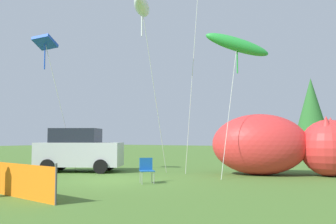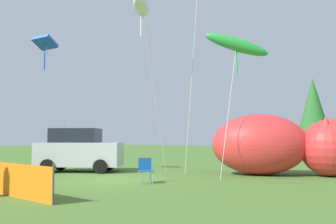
{
  "view_description": "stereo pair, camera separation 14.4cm",
  "coord_description": "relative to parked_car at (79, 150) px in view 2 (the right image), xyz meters",
  "views": [
    {
      "loc": [
        9.6,
        -11.46,
        1.68
      ],
      "look_at": [
        -1.03,
        5.73,
        3.07
      ],
      "focal_mm": 40.0,
      "sensor_mm": 36.0,
      "label": 1
    },
    {
      "loc": [
        9.73,
        -11.38,
        1.68
      ],
      "look_at": [
        -1.03,
        5.73,
        3.07
      ],
      "focal_mm": 40.0,
      "sensor_mm": 36.0,
      "label": 2
    }
  ],
  "objects": [
    {
      "name": "ground_plane",
      "position": [
        3.93,
        -2.03,
        -1.05
      ],
      "size": [
        120.0,
        120.0,
        0.0
      ],
      "primitive_type": "plane",
      "color": "#4C752D"
    },
    {
      "name": "parked_car",
      "position": [
        0.0,
        0.0,
        0.0
      ],
      "size": [
        4.47,
        3.58,
        2.14
      ],
      "rotation": [
        0.0,
        0.0,
        0.5
      ],
      "color": "#B7BCC1",
      "rests_on": "ground"
    },
    {
      "name": "folding_chair",
      "position": [
        5.5,
        -2.02,
        -0.5
      ],
      "size": [
        0.73,
        0.73,
        0.93
      ],
      "rotation": [
        0.0,
        0.0,
        -0.79
      ],
      "color": "#1959A5",
      "rests_on": "ground"
    },
    {
      "name": "inflatable_cat",
      "position": [
        8.92,
        3.46,
        0.22
      ],
      "size": [
        6.5,
        4.28,
        2.75
      ],
      "rotation": [
        0.0,
        0.0,
        0.35
      ],
      "color": "red",
      "rests_on": "ground"
    },
    {
      "name": "kite_white_ghost",
      "position": [
        4.19,
        -0.54,
        6.3
      ],
      "size": [
        1.9,
        3.85,
        7.8
      ],
      "color": "silver",
      "rests_on": "ground"
    },
    {
      "name": "kite_blue_box",
      "position": [
        -0.61,
        -1.69,
        5.04
      ],
      "size": [
        1.09,
        2.61,
        6.5
      ],
      "color": "silver",
      "rests_on": "ground"
    },
    {
      "name": "kite_green_fish",
      "position": [
        7.48,
        2.2,
        4.79
      ],
      "size": [
        2.78,
        2.85,
        6.61
      ],
      "color": "silver",
      "rests_on": "ground"
    },
    {
      "name": "horizon_tree_east",
      "position": [
        3.97,
        37.12,
        4.71
      ],
      "size": [
        3.93,
        3.93,
        9.39
      ],
      "color": "brown",
      "rests_on": "ground"
    }
  ]
}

